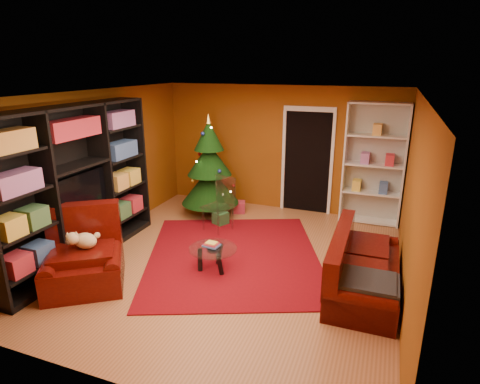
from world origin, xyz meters
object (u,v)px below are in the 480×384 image
at_px(white_bookshelf, 374,165).
at_px(coffee_table, 213,259).
at_px(media_unit, 76,186).
at_px(acrylic_chair, 218,207).
at_px(christmas_tree, 209,167).
at_px(gift_box_teal, 210,199).
at_px(gift_box_green, 221,218).
at_px(sofa, 365,263).
at_px(dog, 85,241).
at_px(rug, 234,256).
at_px(armchair, 83,257).
at_px(gift_box_red, 239,207).

distance_m(white_bookshelf, coffee_table, 3.70).
distance_m(media_unit, white_bookshelf, 5.31).
distance_m(white_bookshelf, acrylic_chair, 3.08).
xyz_separation_m(media_unit, christmas_tree, (1.07, 2.55, -0.20)).
distance_m(gift_box_teal, gift_box_green, 1.09).
relative_size(white_bookshelf, acrylic_chair, 2.60).
relative_size(christmas_tree, coffee_table, 2.89).
bearing_deg(sofa, gift_box_teal, 54.98).
xyz_separation_m(gift_box_teal, dog, (-0.24, -3.57, 0.49)).
bearing_deg(acrylic_chair, christmas_tree, 144.43).
xyz_separation_m(media_unit, white_bookshelf, (4.19, 3.27, -0.05)).
bearing_deg(gift_box_green, dog, -108.12).
bearing_deg(white_bookshelf, dog, -132.39).
relative_size(gift_box_green, coffee_table, 0.34).
height_order(gift_box_teal, coffee_table, coffee_table).
height_order(white_bookshelf, dog, white_bookshelf).
xyz_separation_m(rug, media_unit, (-2.24, -0.90, 1.21)).
height_order(rug, dog, dog).
height_order(rug, christmas_tree, christmas_tree).
bearing_deg(white_bookshelf, media_unit, -141.59).
xyz_separation_m(dog, sofa, (3.68, 1.18, -0.24)).
distance_m(christmas_tree, armchair, 3.29).
xyz_separation_m(gift_box_teal, armchair, (-0.25, -3.64, 0.28)).
bearing_deg(christmas_tree, dog, -98.27).
bearing_deg(gift_box_red, media_unit, -119.37).
height_order(gift_box_green, white_bookshelf, white_bookshelf).
xyz_separation_m(gift_box_teal, acrylic_chair, (0.71, -1.18, 0.30)).
relative_size(gift_box_teal, armchair, 0.29).
distance_m(rug, armchair, 2.30).
xyz_separation_m(gift_box_red, dog, (-0.99, -3.43, 0.54)).
height_order(rug, white_bookshelf, white_bookshelf).
bearing_deg(media_unit, white_bookshelf, 37.69).
height_order(gift_box_teal, white_bookshelf, white_bookshelf).
relative_size(gift_box_green, dog, 0.61).
relative_size(sofa, acrylic_chair, 2.09).
xyz_separation_m(dog, coffee_table, (1.50, 0.96, -0.47)).
relative_size(christmas_tree, gift_box_red, 8.84).
distance_m(media_unit, armchair, 1.18).
bearing_deg(dog, gift_box_teal, 51.57).
relative_size(gift_box_green, sofa, 0.13).
bearing_deg(white_bookshelf, sofa, -87.27).
height_order(gift_box_green, coffee_table, coffee_table).
xyz_separation_m(rug, sofa, (2.06, -0.31, 0.41)).
bearing_deg(rug, coffee_table, -102.63).
bearing_deg(gift_box_teal, armchair, -93.97).
distance_m(gift_box_teal, coffee_table, 2.91).
relative_size(rug, gift_box_teal, 9.58).
bearing_deg(sofa, christmas_tree, 58.59).
bearing_deg(gift_box_green, coffee_table, -70.06).
bearing_deg(christmas_tree, acrylic_chair, -56.24).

